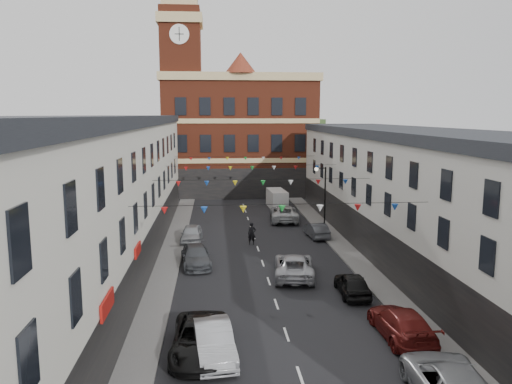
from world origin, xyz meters
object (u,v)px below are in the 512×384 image
object	(u,v)px
car_left_d	(196,256)
white_van	(277,199)
car_right_e	(316,230)
car_right_b	(451,384)
car_left_b	(213,341)
car_left_c	(200,339)
moving_car	(294,266)
car_right_d	(352,284)
car_left_e	(191,234)
pedestrian	(252,234)
car_right_c	(401,324)
car_right_f	(284,213)
street_lamp	(322,189)

from	to	relation	value
car_left_d	white_van	world-z (taller)	white_van
car_right_e	car_right_b	bearing A→B (deg)	84.34
car_left_b	car_left_c	distance (m)	0.65
car_left_b	moving_car	size ratio (longest dim) A/B	0.84
car_left_d	moving_car	distance (m)	7.33
car_right_d	moving_car	xyz separation A→B (m)	(-2.94, 3.74, 0.08)
car_left_e	moving_car	xyz separation A→B (m)	(7.27, -9.86, 0.05)
car_right_b	pedestrian	bearing A→B (deg)	-72.19
car_left_d	car_right_b	distance (m)	20.94
pedestrian	car_right_c	bearing A→B (deg)	-76.60
car_right_e	white_van	bearing A→B (deg)	-88.46
car_right_c	car_right_f	size ratio (longest dim) A/B	0.88
car_left_b	car_right_f	world-z (taller)	car_right_f
car_right_d	moving_car	bearing A→B (deg)	-49.75
street_lamp	car_left_c	size ratio (longest dim) A/B	1.10
car_left_e	car_right_f	world-z (taller)	car_right_f
car_left_b	white_van	distance (m)	36.62
car_right_b	white_van	xyz separation A→B (m)	(-1.48, 40.31, 0.24)
street_lamp	car_right_d	distance (m)	17.33
car_left_c	car_right_c	size ratio (longest dim) A/B	1.05
car_right_f	moving_car	bearing A→B (deg)	88.66
car_right_c	white_van	distance (m)	34.77
car_left_d	car_left_e	distance (m)	6.82
car_right_e	car_right_d	bearing A→B (deg)	81.79
car_left_d	moving_car	xyz separation A→B (m)	(6.66, -3.06, 0.07)
car_left_b	car_left_d	xyz separation A→B (m)	(-1.26, 13.88, -0.07)
car_right_f	car_left_e	bearing A→B (deg)	45.22
car_right_e	pedestrian	distance (m)	6.23
pedestrian	car_right_b	bearing A→B (deg)	-81.11
street_lamp	car_left_b	distance (m)	26.26
car_right_d	car_left_c	bearing A→B (deg)	39.46
street_lamp	white_van	xyz separation A→B (m)	(-2.75, 11.85, -2.86)
street_lamp	car_right_f	distance (m)	6.18
street_lamp	car_left_e	world-z (taller)	street_lamp
car_left_b	moving_car	distance (m)	12.09
street_lamp	car_left_d	size ratio (longest dim) A/B	1.24
car_right_f	car_right_e	bearing A→B (deg)	109.48
car_right_e	car_right_c	bearing A→B (deg)	84.84
car_left_b	pedestrian	bearing A→B (deg)	73.54
car_right_e	pedestrian	xyz separation A→B (m)	(-5.90, -1.98, 0.27)
car_left_e	car_right_c	bearing A→B (deg)	-58.53
car_left_c	white_van	xyz separation A→B (m)	(8.00, 35.61, 0.29)
car_left_b	car_right_e	xyz separation A→B (m)	(9.10, 21.39, -0.11)
car_right_c	moving_car	world-z (taller)	moving_car
car_left_c	car_left_b	bearing A→B (deg)	-21.55
car_right_b	car_right_f	world-z (taller)	car_right_f
street_lamp	car_left_d	world-z (taller)	street_lamp
car_right_d	white_van	distance (m)	28.80
car_right_d	moving_car	distance (m)	4.75
car_left_c	car_right_e	bearing A→B (deg)	66.65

